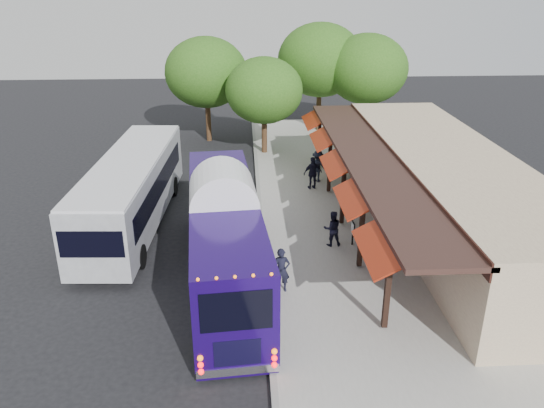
# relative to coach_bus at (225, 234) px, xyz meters

# --- Properties ---
(ground) EXTENTS (90.00, 90.00, 0.00)m
(ground) POSITION_rel_coach_bus_xyz_m (1.45, 0.46, -1.97)
(ground) COLOR black
(ground) RESTS_ON ground
(sidewalk) EXTENTS (10.00, 40.00, 0.15)m
(sidewalk) POSITION_rel_coach_bus_xyz_m (6.45, 4.46, -1.89)
(sidewalk) COLOR #9E9B93
(sidewalk) RESTS_ON ground
(curb) EXTENTS (0.20, 40.00, 0.16)m
(curb) POSITION_rel_coach_bus_xyz_m (1.50, 4.46, -1.89)
(curb) COLOR gray
(curb) RESTS_ON ground
(station_shelter) EXTENTS (8.15, 20.00, 3.60)m
(station_shelter) POSITION_rel_coach_bus_xyz_m (9.83, 4.46, -0.12)
(station_shelter) COLOR tan
(station_shelter) RESTS_ON ground
(coach_bus) EXTENTS (3.40, 11.59, 3.66)m
(coach_bus) POSITION_rel_coach_bus_xyz_m (0.00, 0.00, 0.00)
(coach_bus) COLOR #1A0651
(coach_bus) RESTS_ON ground
(city_bus) EXTENTS (3.21, 12.10, 3.22)m
(city_bus) POSITION_rel_coach_bus_xyz_m (-4.41, 5.36, -0.19)
(city_bus) COLOR gray
(city_bus) RESTS_ON ground
(ped_a) EXTENTS (0.62, 0.41, 1.67)m
(ped_a) POSITION_rel_coach_bus_xyz_m (2.05, -1.08, -0.98)
(ped_a) COLOR black
(ped_a) RESTS_ON sidewalk
(ped_b) EXTENTS (0.79, 0.64, 1.57)m
(ped_b) POSITION_rel_coach_bus_xyz_m (4.44, 2.39, -1.03)
(ped_b) COLOR black
(ped_b) RESTS_ON sidewalk
(ped_c) EXTENTS (1.12, 0.70, 1.78)m
(ped_c) POSITION_rel_coach_bus_xyz_m (4.44, 9.08, -0.92)
(ped_c) COLOR black
(ped_c) RESTS_ON sidewalk
(ped_d) EXTENTS (1.34, 1.17, 1.79)m
(ped_d) POSITION_rel_coach_bus_xyz_m (4.85, 10.17, -0.92)
(ped_d) COLOR black
(ped_d) RESTS_ON sidewalk
(sign_board) EXTENTS (0.07, 0.48, 1.06)m
(sign_board) POSITION_rel_coach_bus_xyz_m (5.33, 2.38, -1.10)
(sign_board) COLOR black
(sign_board) RESTS_ON sidewalk
(tree_left) EXTENTS (4.91, 4.91, 6.28)m
(tree_left) POSITION_rel_coach_bus_xyz_m (2.10, 15.84, 2.22)
(tree_left) COLOR #382314
(tree_left) RESTS_ON ground
(tree_mid) EXTENTS (6.19, 6.19, 7.92)m
(tree_mid) POSITION_rel_coach_bus_xyz_m (6.38, 21.33, 3.32)
(tree_mid) COLOR #382314
(tree_mid) RESTS_ON ground
(tree_right) EXTENTS (5.71, 5.71, 7.31)m
(tree_right) POSITION_rel_coach_bus_xyz_m (9.45, 19.69, 2.91)
(tree_right) COLOR #382314
(tree_right) RESTS_ON ground
(tree_far) EXTENTS (5.62, 5.62, 7.20)m
(tree_far) POSITION_rel_coach_bus_xyz_m (-1.73, 19.26, 2.83)
(tree_far) COLOR #382314
(tree_far) RESTS_ON ground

